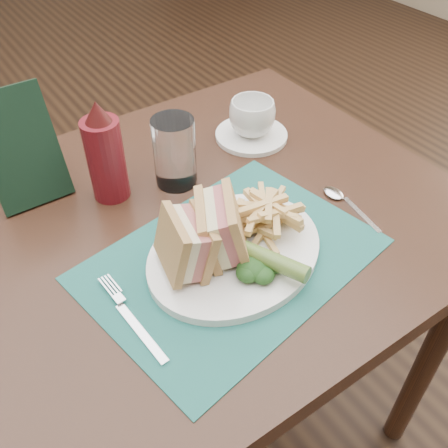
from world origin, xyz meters
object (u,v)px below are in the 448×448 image
at_px(drinking_glass, 175,152).
at_px(ketchup_bottle, 104,151).
at_px(table_main, 205,337).
at_px(sandwich_half_a, 172,247).
at_px(saucer, 251,135).
at_px(coffee_cup, 252,117).
at_px(check_presenter, 21,149).
at_px(plate, 235,252).
at_px(sandwich_half_b, 208,228).
at_px(placemat, 231,259).

xyz_separation_m(drinking_glass, ketchup_bottle, (-0.12, 0.03, 0.03)).
relative_size(table_main, sandwich_half_a, 9.46).
xyz_separation_m(saucer, coffee_cup, (0.00, 0.00, 0.04)).
height_order(sandwich_half_a, check_presenter, check_presenter).
relative_size(plate, drinking_glass, 2.31).
bearing_deg(sandwich_half_b, plate, 4.42).
height_order(plate, sandwich_half_b, sandwich_half_b).
distance_m(sandwich_half_a, coffee_cup, 0.41).
bearing_deg(check_presenter, sandwich_half_a, -71.39).
height_order(coffee_cup, drinking_glass, drinking_glass).
xyz_separation_m(placemat, plate, (0.01, 0.00, 0.01)).
xyz_separation_m(ketchup_bottle, check_presenter, (-0.12, 0.08, 0.01)).
distance_m(placemat, saucer, 0.35).
relative_size(sandwich_half_a, coffee_cup, 1.01).
xyz_separation_m(saucer, check_presenter, (-0.44, 0.07, 0.09)).
bearing_deg(table_main, drinking_glass, 83.04).
height_order(placemat, sandwich_half_a, sandwich_half_a).
bearing_deg(ketchup_bottle, table_main, -51.72).
distance_m(ketchup_bottle, check_presenter, 0.14).
relative_size(placemat, ketchup_bottle, 2.36).
relative_size(table_main, sandwich_half_b, 8.73).
bearing_deg(table_main, coffee_cup, 32.73).
bearing_deg(sandwich_half_a, placemat, 0.97).
distance_m(sandwich_half_a, drinking_glass, 0.24).
relative_size(placemat, drinking_glass, 3.38).
distance_m(placemat, ketchup_bottle, 0.28).
bearing_deg(saucer, ketchup_bottle, -178.51).
xyz_separation_m(sandwich_half_b, ketchup_bottle, (-0.05, 0.24, 0.02)).
bearing_deg(check_presenter, saucer, -9.13).
bearing_deg(plate, saucer, 36.44).
relative_size(table_main, plate, 3.00).
height_order(placemat, check_presenter, check_presenter).
distance_m(sandwich_half_a, saucer, 0.42).
relative_size(plate, saucer, 2.00).
bearing_deg(check_presenter, plate, -58.01).
relative_size(drinking_glass, check_presenter, 0.64).
bearing_deg(placemat, sandwich_half_a, 169.31).
xyz_separation_m(coffee_cup, drinking_glass, (-0.20, -0.04, 0.02)).
xyz_separation_m(coffee_cup, check_presenter, (-0.44, 0.07, 0.05)).
relative_size(table_main, coffee_cup, 9.59).
bearing_deg(check_presenter, drinking_glass, -25.65).
bearing_deg(ketchup_bottle, coffee_cup, 1.49).
height_order(sandwich_half_a, ketchup_bottle, ketchup_bottle).
height_order(placemat, saucer, saucer).
height_order(placemat, sandwich_half_b, sandwich_half_b).
xyz_separation_m(plate, saucer, (0.23, 0.26, -0.00)).
xyz_separation_m(placemat, sandwich_half_a, (-0.09, 0.02, 0.06)).
bearing_deg(sandwich_half_b, table_main, 94.01).
xyz_separation_m(plate, check_presenter, (-0.21, 0.33, 0.09)).
bearing_deg(sandwich_half_a, sandwich_half_b, 13.37).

